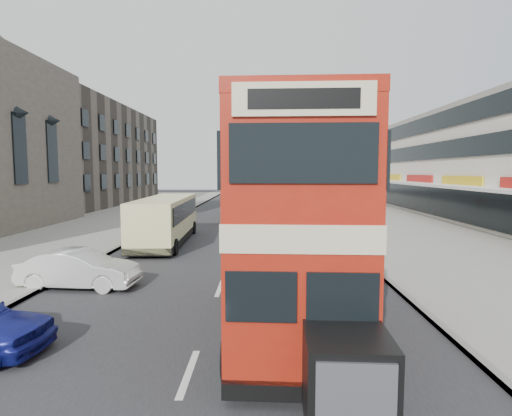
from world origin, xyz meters
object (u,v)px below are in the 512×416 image
(pedestrian_far, at_px, (336,203))
(street_lamp, at_px, (332,162))
(car_right_b, at_px, (313,216))
(pedestrian_near, at_px, (357,218))
(car_left_front, at_px, (79,269))
(coach, at_px, (166,218))
(bus_second, at_px, (272,184))
(car_right_a, at_px, (305,218))
(cyclist, at_px, (294,217))
(bus_main, at_px, (293,218))

(pedestrian_far, bearing_deg, street_lamp, -136.31)
(car_right_b, bearing_deg, pedestrian_near, 30.41)
(car_left_front, height_order, pedestrian_near, pedestrian_near)
(car_right_b, height_order, pedestrian_near, pedestrian_near)
(coach, xyz_separation_m, car_right_b, (9.46, 8.82, -0.82))
(bus_second, xyz_separation_m, pedestrian_near, (5.43, -8.83, -1.97))
(street_lamp, distance_m, car_right_a, 4.57)
(coach, bearing_deg, car_right_a, 34.55)
(street_lamp, relative_size, car_left_front, 1.99)
(bus_second, bearing_deg, coach, 68.05)
(car_right_a, bearing_deg, cyclist, -82.47)
(pedestrian_far, bearing_deg, bus_main, -136.63)
(coach, xyz_separation_m, pedestrian_far, (12.77, 17.57, -0.47))
(pedestrian_near, bearing_deg, bus_main, 66.45)
(car_left_front, xyz_separation_m, cyclist, (8.71, 15.24, 0.12))
(pedestrian_near, bearing_deg, pedestrian_far, -98.99)
(coach, height_order, pedestrian_near, coach)
(car_right_b, xyz_separation_m, cyclist, (-1.66, -2.60, 0.19))
(bus_main, bearing_deg, pedestrian_near, -106.45)
(car_right_a, xyz_separation_m, car_right_b, (0.87, 2.41, -0.09))
(cyclist, bearing_deg, car_right_a, 21.51)
(street_lamp, relative_size, cyclist, 3.52)
(street_lamp, relative_size, bus_main, 0.82)
(car_right_b, height_order, cyclist, cyclist)
(bus_main, bearing_deg, car_left_front, -21.58)
(bus_main, height_order, coach, bus_main)
(bus_main, height_order, bus_second, bus_second)
(pedestrian_far, bearing_deg, pedestrian_near, -128.53)
(street_lamp, xyz_separation_m, car_left_front, (-11.44, -16.00, -4.11))
(pedestrian_far, relative_size, cyclist, 0.70)
(car_right_a, bearing_deg, street_lamp, 99.99)
(cyclist, bearing_deg, car_left_front, -112.00)
(bus_second, relative_size, car_left_front, 2.53)
(car_right_b, bearing_deg, street_lamp, 35.01)
(street_lamp, xyz_separation_m, bus_main, (-4.22, -19.19, -1.94))
(car_left_front, distance_m, car_right_a, 18.12)
(bus_second, xyz_separation_m, car_right_a, (2.24, -6.39, -2.25))
(street_lamp, distance_m, car_left_front, 20.10)
(street_lamp, xyz_separation_m, bus_second, (-4.18, 5.82, -1.84))
(car_right_b, xyz_separation_m, pedestrian_near, (2.33, -4.86, 0.37))
(street_lamp, xyz_separation_m, car_right_b, (-1.07, 1.84, -4.18))
(bus_main, distance_m, pedestrian_near, 17.18)
(street_lamp, bearing_deg, bus_second, 125.68)
(pedestrian_near, bearing_deg, car_right_a, -42.33)
(pedestrian_far, bearing_deg, car_right_b, -145.11)
(bus_second, distance_m, pedestrian_near, 10.56)
(cyclist, bearing_deg, coach, -133.72)
(car_right_b, bearing_deg, bus_second, -137.18)
(bus_second, height_order, cyclist, bus_second)
(bus_second, xyz_separation_m, car_right_b, (3.11, -3.98, -2.34))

